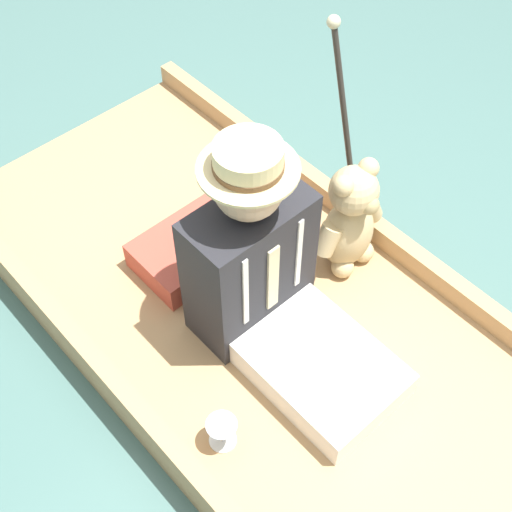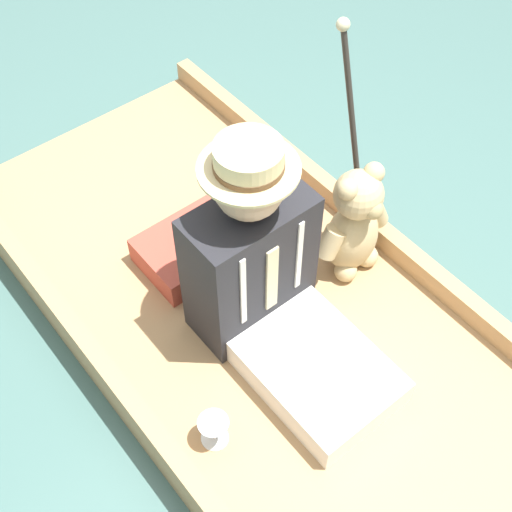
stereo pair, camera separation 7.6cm
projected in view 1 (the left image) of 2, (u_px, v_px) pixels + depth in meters
The scene contains 7 objects.
ground_plane at pixel (280, 348), 2.55m from camera, with size 16.00×16.00×0.00m, color #476B66.
punt_boat at pixel (280, 338), 2.50m from camera, with size 1.17×2.71×0.20m.
seat_cushion at pixel (192, 249), 2.61m from camera, with size 0.40×0.28×0.11m.
seated_person at pixel (268, 279), 2.24m from camera, with size 0.41×0.74×0.78m.
teddy_bear at pixel (350, 220), 2.48m from camera, with size 0.33×0.19×0.47m.
wine_glass at pixel (222, 429), 2.14m from camera, with size 0.10×0.10×0.11m.
walking_cane at pixel (345, 123), 2.37m from camera, with size 0.04×0.27×0.87m.
Camera 1 is at (0.95, 0.93, 2.20)m, focal length 50.00 mm.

